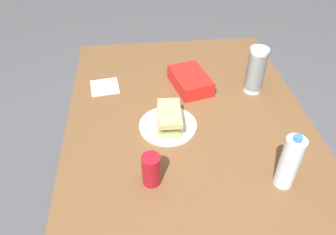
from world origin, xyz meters
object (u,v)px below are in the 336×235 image
paper_plate (168,126)px  soda_can_red (151,170)px  dining_table (189,139)px  plastic_cup_stack (256,70)px  sandwich (169,118)px  water_bottle_tall (289,162)px  chip_bag (190,81)px

paper_plate → soda_can_red: (0.28, -0.09, 0.05)m
paper_plate → soda_can_red: bearing=-17.3°
dining_table → soda_can_red: bearing=-32.0°
plastic_cup_stack → soda_can_red: bearing=-46.0°
soda_can_red → plastic_cup_stack: (-0.50, 0.51, 0.05)m
sandwich → plastic_cup_stack: plastic_cup_stack is taller
paper_plate → sandwich: 0.05m
dining_table → soda_can_red: size_ratio=12.10×
water_bottle_tall → plastic_cup_stack: bearing=173.8°
water_bottle_tall → plastic_cup_stack: water_bottle_tall is taller
dining_table → sandwich: size_ratio=7.95×
paper_plate → sandwich: (0.00, 0.00, 0.05)m
paper_plate → water_bottle_tall: water_bottle_tall is taller
soda_can_red → chip_bag: bearing=158.1°
paper_plate → sandwich: bearing=24.3°
plastic_cup_stack → water_bottle_tall: bearing=-6.2°
dining_table → chip_bag: 0.30m
sandwich → water_bottle_tall: water_bottle_tall is taller
soda_can_red → water_bottle_tall: bearing=83.2°
sandwich → dining_table: bearing=97.1°
soda_can_red → water_bottle_tall: size_ratio=0.55×
dining_table → plastic_cup_stack: plastic_cup_stack is taller
paper_plate → soda_can_red: soda_can_red is taller
dining_table → chip_bag: bearing=170.6°
chip_bag → plastic_cup_stack: size_ratio=1.04×
plastic_cup_stack → sandwich: bearing=-62.5°
chip_bag → plastic_cup_stack: bearing=-115.7°
chip_bag → water_bottle_tall: (0.61, 0.23, 0.07)m
soda_can_red → dining_table: bearing=148.0°
soda_can_red → plastic_cup_stack: plastic_cup_stack is taller
plastic_cup_stack → chip_bag: bearing=-101.5°
soda_can_red → chip_bag: (-0.56, 0.22, -0.03)m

